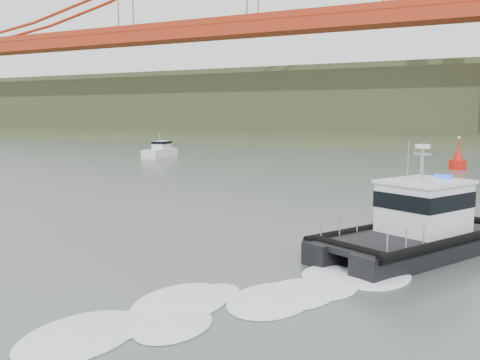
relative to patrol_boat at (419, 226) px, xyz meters
name	(u,v)px	position (x,y,z in m)	size (l,w,h in m)	color
ground	(145,245)	(-11.30, -3.97, -1.20)	(400.00, 400.00, 0.00)	#4B5953
headlands	(445,110)	(-11.30, 121.53, 5.84)	(500.00, 105.36, 27.12)	#374929
patrol_boat	(419,226)	(0.00, 0.00, 0.00)	(7.65, 10.46, 4.80)	black
motorboat	(160,151)	(-39.93, 38.19, -0.31)	(2.87, 6.73, 3.60)	white
nav_buoy	(458,160)	(-1.51, 38.94, -0.20)	(1.83, 1.83, 3.81)	red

